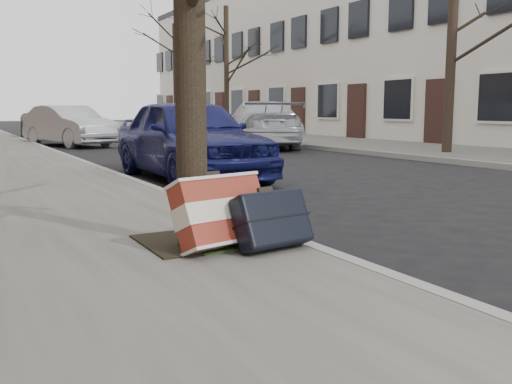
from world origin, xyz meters
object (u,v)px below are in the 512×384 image
suitcase_navy (272,219)px  car_near_mid (69,126)px  suitcase_red (221,213)px  car_near_front (190,138)px

suitcase_navy → car_near_mid: 15.33m
suitcase_red → car_near_mid: car_near_mid is taller
suitcase_red → car_near_front: (1.83, 5.15, 0.29)m
suitcase_navy → car_near_mid: (1.39, 15.27, 0.29)m
suitcase_red → car_near_front: 5.47m
suitcase_red → suitcase_navy: size_ratio=1.22×
suitcase_red → car_near_mid: 15.16m
suitcase_navy → car_near_front: bearing=66.0°
suitcase_navy → car_near_front: size_ratio=0.15×
suitcase_red → car_near_front: car_near_front is taller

